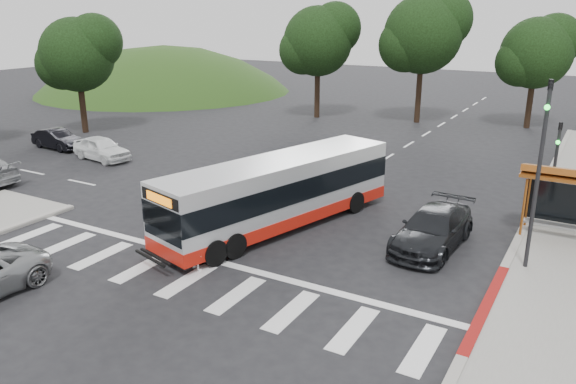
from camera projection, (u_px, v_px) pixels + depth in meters
The scene contains 16 objects.
ground at pixel (267, 232), 22.73m from camera, with size 140.00×140.00×0.00m, color black.
curb_east at pixel (532, 210), 25.03m from camera, with size 0.30×40.00×0.15m, color #9E9991.
curb_east_red at pixel (486, 307), 16.78m from camera, with size 0.32×6.00×0.15m, color maroon.
hillside_nw at pixel (166, 91), 62.65m from camera, with size 44.00×44.00×10.00m, color #204115.
crosswalk_ladder at pixel (187, 280), 18.60m from camera, with size 18.00×2.60×0.01m, color silver.
traffic_signal_ne_tall at pixel (540, 161), 18.21m from camera, with size 0.18×0.37×6.50m.
traffic_signal_ne_short at pixel (556, 157), 24.42m from camera, with size 0.18×0.37×4.00m.
tree_north_a at pixel (424, 33), 43.02m from camera, with size 6.60×6.15×10.17m.
tree_north_b at pixel (538, 52), 41.26m from camera, with size 5.72×5.33×8.43m.
tree_north_c at pixel (319, 40), 45.35m from camera, with size 6.16×5.74×9.30m.
tree_west_a at pixel (78, 53), 39.69m from camera, with size 5.72×5.33×8.43m.
transit_bus at pixel (279, 194), 22.86m from camera, with size 2.40×11.09×2.87m, color silver, non-canonical shape.
pedestrian at pixel (196, 246), 19.17m from camera, with size 0.63×0.41×1.73m, color silver.
dark_sedan at pixel (433, 229), 21.04m from camera, with size 2.05×5.03×1.46m, color black.
west_car_white at pixel (101, 148), 33.53m from camera, with size 1.66×4.12×1.40m, color white.
west_car_black at pixel (57, 139), 36.26m from camera, with size 1.35×3.87×1.28m, color black.
Camera 1 is at (11.29, -17.89, 8.51)m, focal length 35.00 mm.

